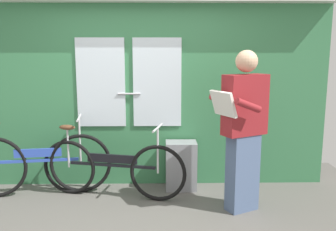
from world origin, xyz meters
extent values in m
cube|color=#56544F|center=(0.00, 0.00, -0.02)|extent=(5.59, 3.83, 0.04)
cube|color=#387A4C|center=(0.00, 1.12, 1.14)|extent=(4.59, 0.08, 2.28)
cube|color=silver|center=(-0.55, 1.07, 1.32)|extent=(0.60, 0.02, 1.10)
cube|color=silver|center=(0.15, 1.07, 1.32)|extent=(0.60, 0.02, 1.10)
cylinder|color=#B2B2B7|center=(-0.20, 1.05, 1.19)|extent=(0.28, 0.02, 0.02)
cube|color=silver|center=(0.00, 1.02, 2.30)|extent=(4.59, 0.28, 0.04)
torus|color=black|center=(-0.78, 0.79, 0.37)|extent=(0.73, 0.14, 0.73)
cube|color=#2D4CB2|center=(-1.26, 0.73, 0.43)|extent=(0.93, 0.16, 0.03)
cube|color=#2D4CB2|center=(-1.26, 0.73, 0.52)|extent=(0.54, 0.10, 0.10)
cylinder|color=#B7B7BC|center=(-0.78, 0.79, 0.65)|extent=(0.02, 0.02, 0.56)
cylinder|color=#B7B7BC|center=(-0.78, 0.79, 0.93)|extent=(0.08, 0.44, 0.02)
torus|color=black|center=(0.16, 0.52, 0.33)|extent=(0.66, 0.19, 0.66)
torus|color=black|center=(-0.91, 0.76, 0.33)|extent=(0.66, 0.19, 0.66)
cube|color=black|center=(-0.38, 0.64, 0.39)|extent=(1.03, 0.26, 0.03)
cube|color=black|center=(-0.38, 0.64, 0.47)|extent=(0.60, 0.16, 0.10)
cylinder|color=#B7B7BC|center=(-0.91, 0.76, 0.58)|extent=(0.02, 0.02, 0.49)
ellipsoid|color=brown|center=(-0.91, 0.76, 0.82)|extent=(0.21, 0.13, 0.06)
cylinder|color=#B7B7BC|center=(0.16, 0.52, 0.60)|extent=(0.02, 0.02, 0.53)
cylinder|color=#B7B7BC|center=(0.16, 0.52, 0.86)|extent=(0.12, 0.43, 0.02)
cube|color=slate|center=(1.07, 0.27, 0.42)|extent=(0.38, 0.31, 0.84)
cube|color=maroon|center=(1.07, 0.27, 1.16)|extent=(0.51, 0.39, 0.63)
sphere|color=tan|center=(1.07, 0.27, 1.60)|extent=(0.23, 0.23, 0.23)
cube|color=silver|center=(0.82, 0.15, 1.19)|extent=(0.25, 0.35, 0.26)
cylinder|color=maroon|center=(1.04, 0.02, 1.19)|extent=(0.30, 0.20, 0.17)
cylinder|color=maroon|center=(0.85, 0.40, 1.19)|extent=(0.30, 0.20, 0.17)
cube|color=gray|center=(0.44, 0.90, 0.30)|extent=(0.38, 0.28, 0.60)
camera|label=1|loc=(0.20, -3.37, 1.69)|focal=38.10mm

